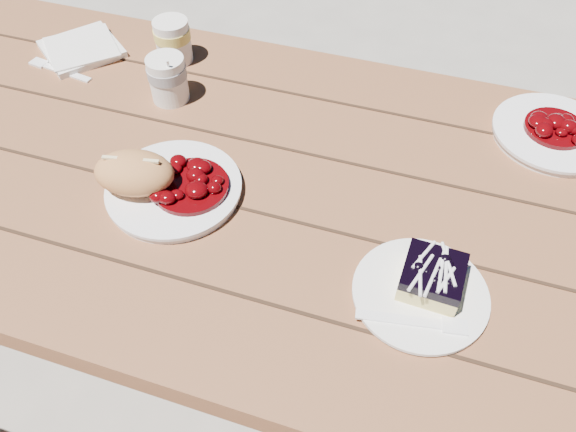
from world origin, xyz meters
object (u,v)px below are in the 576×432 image
(picnic_table, at_px, (245,229))
(blueberry_cake, at_px, (432,277))
(dessert_plate, at_px, (420,294))
(bread_roll, at_px, (134,173))
(second_plate, at_px, (553,134))
(coffee_cup, at_px, (168,79))
(second_cup, at_px, (173,41))
(main_plate, at_px, (174,190))

(picnic_table, height_order, blueberry_cake, blueberry_cake)
(dessert_plate, xyz_separation_m, blueberry_cake, (0.01, 0.02, 0.03))
(bread_roll, xyz_separation_m, second_plate, (0.66, 0.37, -0.04))
(blueberry_cake, height_order, coffee_cup, coffee_cup)
(picnic_table, bearing_deg, dessert_plate, -24.73)
(second_cup, bearing_deg, main_plate, -64.99)
(picnic_table, distance_m, second_plate, 0.61)
(bread_roll, bearing_deg, blueberry_cake, -4.84)
(second_cup, bearing_deg, picnic_table, -47.51)
(bread_roll, xyz_separation_m, dessert_plate, (0.49, -0.06, -0.05))
(picnic_table, height_order, bread_roll, bread_roll)
(picnic_table, distance_m, dessert_plate, 0.41)
(main_plate, relative_size, bread_roll, 1.68)
(second_cup, bearing_deg, second_plate, -0.75)
(second_plate, bearing_deg, bread_roll, -151.02)
(second_plate, bearing_deg, second_cup, 179.25)
(main_plate, bearing_deg, picnic_table, 43.80)
(picnic_table, bearing_deg, second_plate, 26.91)
(bread_roll, height_order, second_plate, bread_roll)
(main_plate, relative_size, dessert_plate, 1.16)
(main_plate, xyz_separation_m, second_plate, (0.61, 0.35, 0.00))
(dessert_plate, height_order, second_plate, second_plate)
(dessert_plate, bearing_deg, second_cup, 143.98)
(picnic_table, bearing_deg, main_plate, -136.20)
(main_plate, distance_m, second_plate, 0.70)
(main_plate, height_order, blueberry_cake, blueberry_cake)
(picnic_table, bearing_deg, coffee_cup, 143.32)
(coffee_cup, relative_size, second_cup, 1.00)
(coffee_cup, bearing_deg, bread_roll, -75.94)
(blueberry_cake, xyz_separation_m, coffee_cup, (-0.56, 0.30, 0.01))
(bread_roll, bearing_deg, coffee_cup, 104.06)
(main_plate, height_order, second_cup, second_cup)
(picnic_table, relative_size, main_plate, 8.96)
(dessert_plate, height_order, coffee_cup, coffee_cup)
(picnic_table, distance_m, coffee_cup, 0.33)
(picnic_table, relative_size, coffee_cup, 21.90)
(bread_roll, xyz_separation_m, second_cup, (-0.11, 0.38, -0.00))
(picnic_table, relative_size, dessert_plate, 10.38)
(bread_roll, distance_m, blueberry_cake, 0.50)
(bread_roll, bearing_deg, picnic_table, 35.98)
(bread_roll, height_order, dessert_plate, bread_roll)
(second_cup, bearing_deg, bread_roll, -73.52)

